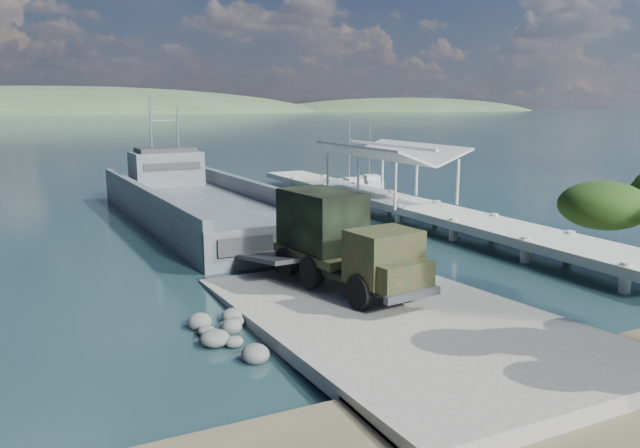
% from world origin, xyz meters
% --- Properties ---
extents(ground, '(1400.00, 1400.00, 0.00)m').
position_xyz_m(ground, '(0.00, 0.00, 0.00)').
color(ground, '#18313B').
rests_on(ground, ground).
extents(boat_ramp, '(10.00, 18.00, 0.50)m').
position_xyz_m(boat_ramp, '(0.00, -1.00, 0.25)').
color(boat_ramp, gray).
rests_on(boat_ramp, ground).
extents(shoreline_rocks, '(3.20, 5.60, 0.90)m').
position_xyz_m(shoreline_rocks, '(-6.20, 0.50, 0.00)').
color(shoreline_rocks, '#4C4D4A').
rests_on(shoreline_rocks, ground).
extents(distant_headlands, '(1000.00, 240.00, 48.00)m').
position_xyz_m(distant_headlands, '(50.00, 560.00, 0.00)').
color(distant_headlands, '#345132').
rests_on(distant_headlands, ground).
extents(pier, '(6.40, 44.00, 6.10)m').
position_xyz_m(pier, '(13.00, 18.77, 1.60)').
color(pier, '#B0B0A5').
rests_on(pier, ground).
extents(landing_craft, '(9.06, 32.54, 9.60)m').
position_xyz_m(landing_craft, '(-0.73, 22.68, 0.79)').
color(landing_craft, '#42494E').
rests_on(landing_craft, ground).
extents(military_truck, '(3.63, 8.74, 3.94)m').
position_xyz_m(military_truck, '(-0.08, 3.13, 2.46)').
color(military_truck, black).
rests_on(military_truck, boat_ramp).
extents(soldier, '(0.81, 0.62, 1.96)m').
position_xyz_m(soldier, '(-0.61, 0.54, 1.48)').
color(soldier, '#1D311B').
rests_on(soldier, boat_ramp).
extents(sailboat_near, '(3.00, 5.65, 6.61)m').
position_xyz_m(sailboat_near, '(20.24, 34.86, 0.35)').
color(sailboat_near, '#BCBCBC').
rests_on(sailboat_near, ground).
extents(sailboat_far, '(2.43, 6.03, 7.14)m').
position_xyz_m(sailboat_far, '(16.80, 32.83, 0.38)').
color(sailboat_far, '#BCBCBC').
rests_on(sailboat_far, ground).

